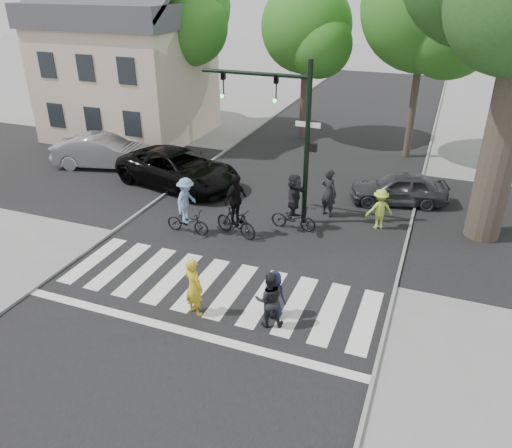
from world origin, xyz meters
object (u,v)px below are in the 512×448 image
Objects in this scene: car_grey at (399,188)px; pedestrian_adult at (269,300)px; car_suv at (179,169)px; car_silver at (103,151)px; cyclist_left at (187,210)px; pedestrian_woman at (194,287)px; cyclist_mid at (236,212)px; pedestrian_child at (274,294)px; cyclist_right at (294,205)px; traffic_signal at (285,119)px.

pedestrian_adult is at bearing -27.93° from car_grey.
car_silver is at bearing 93.03° from car_suv.
car_silver is 1.23× the size of car_grey.
pedestrian_adult is at bearing -40.93° from cyclist_left.
cyclist_mid is at bearing -59.39° from pedestrian_woman.
pedestrian_child is 0.66× the size of cyclist_left.
pedestrian_adult is 0.34× the size of car_silver.
car_suv is (-7.08, 7.85, -0.00)m from pedestrian_adult.
pedestrian_woman reaches higher than car_silver.
car_silver is (-10.60, 3.05, -0.18)m from cyclist_right.
car_suv is 1.21× the size of car_silver.
pedestrian_woman is 0.75× the size of cyclist_mid.
cyclist_left is at bearing -62.61° from pedestrian_adult.
cyclist_right is 0.56× the size of car_grey.
cyclist_mid is 0.40× the size of car_suv.
pedestrian_child is at bearing -110.61° from pedestrian_adult.
cyclist_left is 1.77m from cyclist_mid.
cyclist_mid is at bearing -116.10° from car_suv.
car_silver is (-9.58, 8.95, -0.08)m from pedestrian_woman.
cyclist_left is 8.52m from car_silver.
pedestrian_woman is at bearing -99.78° from cyclist_right.
car_suv is at bearing -30.34° from pedestrian_child.
pedestrian_adult is (2.09, 0.27, -0.06)m from pedestrian_woman.
car_suv is (-5.35, 1.56, -3.10)m from traffic_signal.
traffic_signal is at bearing -93.00° from car_suv.
traffic_signal is at bearing -71.85° from pedestrian_woman.
traffic_signal reaches higher than car_suv.
car_silver is (-4.59, 0.82, -0.02)m from car_suv.
traffic_signal reaches higher than pedestrian_woman.
traffic_signal reaches higher than cyclist_left.
car_grey is (4.32, 9.70, -0.21)m from pedestrian_woman.
traffic_signal is at bearing 134.11° from cyclist_right.
car_suv is at bearing 163.80° from traffic_signal.
car_suv reaches higher than car_silver.
pedestrian_adult reaches higher than pedestrian_child.
cyclist_mid is (-0.76, 4.66, 0.09)m from pedestrian_woman.
pedestrian_adult is 14.54m from car_silver.
pedestrian_woman is at bearing -80.76° from cyclist_mid.
pedestrian_child is at bearing -54.40° from cyclist_mid.
car_silver reaches higher than car_grey.
pedestrian_child is 0.43m from pedestrian_adult.
pedestrian_child is (2.08, 0.69, -0.17)m from pedestrian_woman.
pedestrian_child is 0.87× the size of pedestrian_adult.
pedestrian_woman is 0.36× the size of car_silver.
traffic_signal is 4.73m from cyclist_left.
car_silver reaches higher than pedestrian_child.
traffic_signal reaches higher than pedestrian_child.
pedestrian_adult is 0.69× the size of cyclist_mid.
pedestrian_child is at bearing -37.82° from cyclist_left.
pedestrian_woman is at bearing 34.51° from pedestrian_child.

